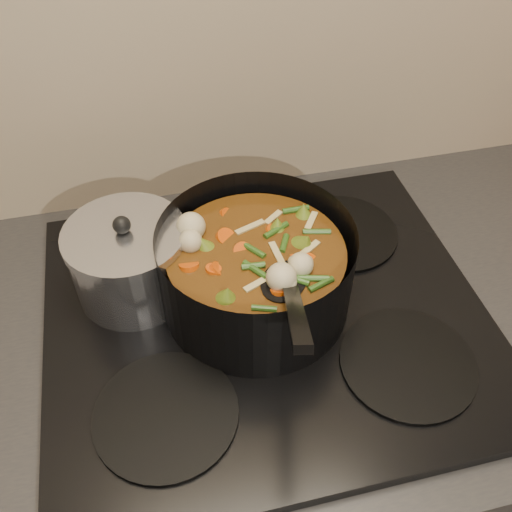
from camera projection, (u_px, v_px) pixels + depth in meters
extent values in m
cube|color=brown|center=(263.00, 465.00, 1.17)|extent=(2.60, 0.60, 0.86)
cube|color=black|center=(266.00, 331.00, 0.85)|extent=(2.64, 0.64, 0.05)
cube|color=black|center=(266.00, 316.00, 0.82)|extent=(0.62, 0.54, 0.02)
cylinder|color=black|center=(166.00, 414.00, 0.70)|extent=(0.18, 0.18, 0.01)
cylinder|color=black|center=(408.00, 363.00, 0.75)|extent=(0.18, 0.18, 0.01)
cylinder|color=black|center=(145.00, 265.00, 0.88)|extent=(0.18, 0.18, 0.01)
cylinder|color=black|center=(342.00, 232.00, 0.93)|extent=(0.18, 0.18, 0.01)
cylinder|color=black|center=(256.00, 269.00, 0.78)|extent=(0.35, 0.35, 0.13)
cylinder|color=black|center=(256.00, 298.00, 0.83)|extent=(0.26, 0.26, 0.01)
cylinder|color=#51330D|center=(256.00, 274.00, 0.79)|extent=(0.24, 0.24, 0.09)
cylinder|color=#D9550A|center=(282.00, 248.00, 0.77)|extent=(0.02, 0.03, 0.02)
cylinder|color=#D9550A|center=(275.00, 224.00, 0.80)|extent=(0.04, 0.04, 0.02)
cylinder|color=#D9550A|center=(228.00, 212.00, 0.82)|extent=(0.04, 0.04, 0.02)
cylinder|color=#D9550A|center=(220.00, 247.00, 0.77)|extent=(0.03, 0.03, 0.02)
cylinder|color=#D9550A|center=(208.00, 279.00, 0.73)|extent=(0.03, 0.03, 0.02)
cylinder|color=#D9550A|center=(256.00, 272.00, 0.74)|extent=(0.04, 0.04, 0.02)
cylinder|color=#D9550A|center=(294.00, 275.00, 0.73)|extent=(0.03, 0.03, 0.02)
cylinder|color=#D9550A|center=(322.00, 243.00, 0.77)|extent=(0.03, 0.03, 0.02)
cylinder|color=#D9550A|center=(272.00, 230.00, 0.79)|extent=(0.04, 0.04, 0.02)
cylinder|color=#D9550A|center=(234.00, 217.00, 0.81)|extent=(0.04, 0.04, 0.02)
cylinder|color=#D9550A|center=(230.00, 248.00, 0.77)|extent=(0.03, 0.02, 0.02)
cylinder|color=#D9550A|center=(216.00, 273.00, 0.73)|extent=(0.03, 0.04, 0.02)
sphere|color=beige|center=(297.00, 239.00, 0.76)|extent=(0.04, 0.04, 0.04)
sphere|color=beige|center=(233.00, 223.00, 0.79)|extent=(0.04, 0.04, 0.04)
sphere|color=beige|center=(231.00, 272.00, 0.72)|extent=(0.04, 0.04, 0.04)
sphere|color=beige|center=(298.00, 253.00, 0.74)|extent=(0.04, 0.04, 0.04)
cone|color=olive|center=(280.00, 288.00, 0.71)|extent=(0.04, 0.04, 0.03)
cone|color=olive|center=(306.00, 231.00, 0.78)|extent=(0.04, 0.04, 0.03)
cone|color=olive|center=(229.00, 216.00, 0.80)|extent=(0.04, 0.04, 0.03)
cone|color=olive|center=(206.00, 271.00, 0.73)|extent=(0.04, 0.04, 0.03)
cone|color=olive|center=(292.00, 283.00, 0.71)|extent=(0.04, 0.04, 0.03)
cylinder|color=#305118|center=(269.00, 231.00, 0.78)|extent=(0.01, 0.04, 0.01)
cylinder|color=#305118|center=(228.00, 209.00, 0.82)|extent=(0.03, 0.03, 0.01)
cylinder|color=#305118|center=(202.00, 241.00, 0.77)|extent=(0.04, 0.02, 0.01)
cylinder|color=#305118|center=(221.00, 269.00, 0.73)|extent=(0.02, 0.04, 0.01)
cylinder|color=#305118|center=(256.00, 272.00, 0.73)|extent=(0.02, 0.04, 0.01)
cylinder|color=#305118|center=(312.00, 282.00, 0.72)|extent=(0.04, 0.02, 0.01)
cylinder|color=#305118|center=(310.00, 242.00, 0.77)|extent=(0.03, 0.03, 0.01)
cylinder|color=#305118|center=(275.00, 224.00, 0.79)|extent=(0.01, 0.04, 0.01)
cylinder|color=#305118|center=(244.00, 231.00, 0.78)|extent=(0.03, 0.03, 0.01)
cylinder|color=#305118|center=(191.00, 238.00, 0.77)|extent=(0.04, 0.02, 0.01)
cylinder|color=#305118|center=(209.00, 274.00, 0.73)|extent=(0.02, 0.04, 0.01)
cylinder|color=#305118|center=(254.00, 282.00, 0.72)|extent=(0.02, 0.04, 0.01)
cube|color=tan|center=(207.00, 247.00, 0.76)|extent=(0.04, 0.01, 0.00)
cube|color=tan|center=(244.00, 286.00, 0.71)|extent=(0.02, 0.04, 0.00)
cube|color=tan|center=(303.00, 263.00, 0.74)|extent=(0.04, 0.03, 0.00)
cube|color=tan|center=(280.00, 221.00, 0.80)|extent=(0.03, 0.03, 0.00)
cube|color=tan|center=(219.00, 229.00, 0.79)|extent=(0.03, 0.04, 0.00)
cube|color=tan|center=(217.00, 274.00, 0.73)|extent=(0.04, 0.02, 0.00)
ellipsoid|color=black|center=(284.00, 282.00, 0.72)|extent=(0.09, 0.09, 0.01)
cube|color=black|center=(296.00, 316.00, 0.62)|extent=(0.05, 0.16, 0.10)
cylinder|color=silver|center=(131.00, 264.00, 0.81)|extent=(0.16, 0.16, 0.10)
cylinder|color=silver|center=(124.00, 235.00, 0.77)|extent=(0.17, 0.17, 0.01)
sphere|color=black|center=(122.00, 225.00, 0.76)|extent=(0.02, 0.02, 0.02)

